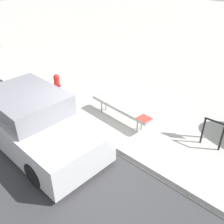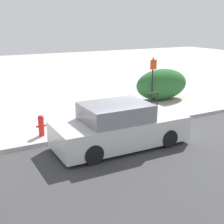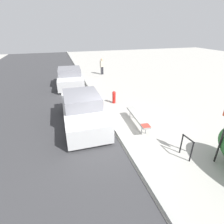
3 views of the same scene
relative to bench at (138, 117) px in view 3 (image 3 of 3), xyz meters
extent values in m
plane|color=#ADAAA3|center=(0.38, -1.13, -0.45)|extent=(60.00, 60.00, 0.00)
cube|color=#A8A8A3|center=(0.38, -1.13, -0.38)|extent=(60.00, 0.20, 0.13)
cylinder|color=gray|center=(-0.80, -0.05, -0.24)|extent=(0.04, 0.04, 0.41)
cylinder|color=gray|center=(0.76, -0.14, -0.24)|extent=(0.04, 0.04, 0.41)
cylinder|color=gray|center=(-0.79, 0.14, -0.24)|extent=(0.04, 0.04, 0.41)
cylinder|color=gray|center=(0.78, 0.05, -0.24)|extent=(0.04, 0.04, 0.41)
cube|color=#999993|center=(-0.01, 0.00, 0.01)|extent=(2.26, 0.48, 0.09)
cube|color=red|center=(0.93, -0.06, 0.06)|extent=(0.38, 0.36, 0.01)
cylinder|color=black|center=(2.35, 0.67, -0.05)|extent=(0.05, 0.05, 0.80)
cylinder|color=black|center=(2.85, 0.70, -0.05)|extent=(0.05, 0.05, 0.80)
cylinder|color=black|center=(2.60, 0.69, 0.35)|extent=(0.55, 0.09, 0.05)
cylinder|color=black|center=(3.12, 1.53, 0.70)|extent=(0.06, 0.06, 2.30)
cylinder|color=red|center=(-2.97, -0.22, -0.15)|extent=(0.20, 0.20, 0.60)
sphere|color=red|center=(-2.97, -0.22, 0.21)|extent=(0.22, 0.22, 0.22)
cylinder|color=red|center=(-3.11, -0.22, -0.09)|extent=(0.08, 0.07, 0.07)
cylinder|color=red|center=(-2.83, -0.22, -0.09)|extent=(0.08, 0.07, 0.07)
cylinder|color=#333338|center=(-10.41, 0.99, -0.08)|extent=(0.14, 0.14, 0.74)
cylinder|color=#333338|center=(-10.36, 0.84, -0.08)|extent=(0.14, 0.14, 0.74)
cube|color=#B7AD99|center=(-10.39, 0.91, 0.60)|extent=(0.30, 0.40, 0.61)
sphere|color=tan|center=(-10.39, 0.91, 1.01)|extent=(0.21, 0.21, 0.21)
cylinder|color=black|center=(0.38, -1.61, -0.15)|extent=(0.60, 0.19, 0.60)
cylinder|color=black|center=(0.37, -3.26, -0.15)|extent=(0.60, 0.19, 0.60)
cylinder|color=black|center=(-2.33, -1.59, -0.15)|extent=(0.60, 0.19, 0.60)
cylinder|color=black|center=(-2.34, -3.24, -0.15)|extent=(0.60, 0.19, 0.60)
cube|color=silver|center=(-0.98, -2.42, 0.07)|extent=(4.38, 1.83, 0.80)
cube|color=gray|center=(-1.15, -2.42, 0.73)|extent=(2.11, 1.63, 0.56)
cylinder|color=black|center=(-6.09, -1.66, -0.15)|extent=(0.61, 0.21, 0.60)
cylinder|color=black|center=(-6.19, -3.40, -0.15)|extent=(0.61, 0.21, 0.60)
cylinder|color=black|center=(-8.48, -1.54, -0.15)|extent=(0.61, 0.21, 0.60)
cylinder|color=black|center=(-8.57, -3.27, -0.15)|extent=(0.61, 0.21, 0.60)
cube|color=silver|center=(-7.33, -2.47, 0.06)|extent=(3.94, 2.08, 0.77)
cube|color=gray|center=(-7.49, -2.46, 0.69)|extent=(1.93, 1.78, 0.54)
camera|label=1|loc=(4.31, -4.99, 3.85)|focal=40.00mm
camera|label=2|loc=(-5.82, -10.71, 3.51)|focal=50.00mm
camera|label=3|loc=(6.61, -3.32, 3.79)|focal=28.00mm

